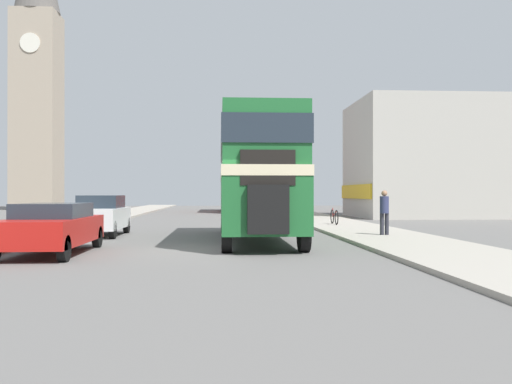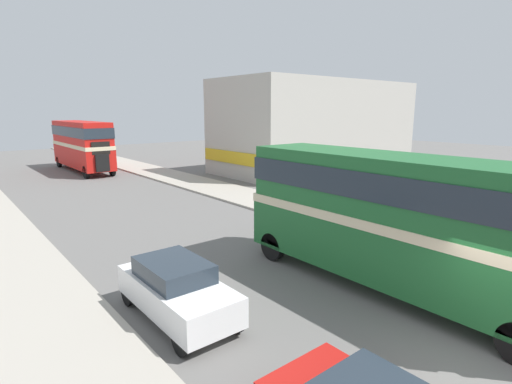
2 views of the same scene
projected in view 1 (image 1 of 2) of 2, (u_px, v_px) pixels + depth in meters
ground_plane at (192, 251)px, 15.89m from camera, size 120.00×120.00×0.00m
sidewalk_right at (428, 248)px, 16.32m from camera, size 3.50×120.00×0.12m
double_decker_bus at (256, 169)px, 19.68m from camera, size 2.43×10.00×4.13m
bus_distant at (236, 182)px, 50.67m from camera, size 2.41×10.42×4.42m
car_parked_near at (52, 227)px, 15.24m from camera, size 1.84×4.57×1.35m
car_parked_mid at (101, 215)px, 21.76m from camera, size 1.67×3.95×1.55m
pedestrian_walking at (384, 210)px, 20.62m from camera, size 0.33×0.33×1.61m
bicycle_on_pavement at (334, 217)px, 27.76m from camera, size 0.05×1.76×0.78m
church_tower at (37, 53)px, 57.75m from camera, size 4.52×4.52×30.96m
shop_building_block at (488, 160)px, 39.61m from camera, size 18.78×8.61×7.94m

